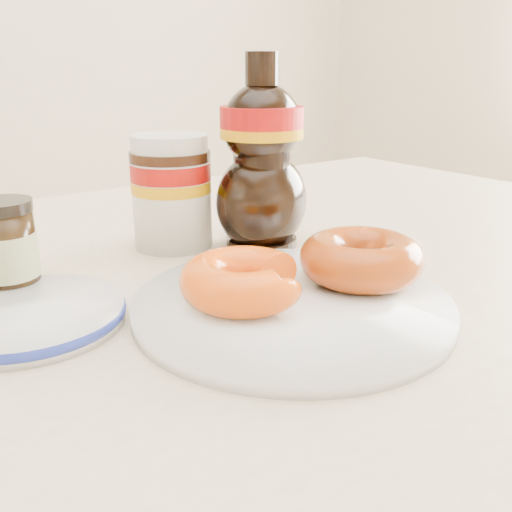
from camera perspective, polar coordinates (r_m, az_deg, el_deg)
dining_table at (r=0.56m, az=-7.39°, el=-11.28°), size 1.40×0.90×0.75m
plate at (r=0.47m, az=3.61°, el=-4.87°), size 0.26×0.26×0.01m
donut_bitten at (r=0.45m, az=-1.32°, el=-2.41°), size 0.11×0.11×0.03m
donut_whole at (r=0.50m, az=10.48°, el=-0.23°), size 0.14×0.14×0.04m
nutella_jar at (r=0.63m, az=-8.46°, el=6.82°), size 0.09×0.09×0.12m
syrup_bottle at (r=0.62m, az=0.58°, el=10.25°), size 0.12×0.11×0.20m
dark_jar at (r=0.53m, az=-23.75°, el=0.50°), size 0.05×0.05×0.09m
blue_rim_saucer at (r=0.48m, az=-21.82°, el=-5.51°), size 0.15×0.15×0.02m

